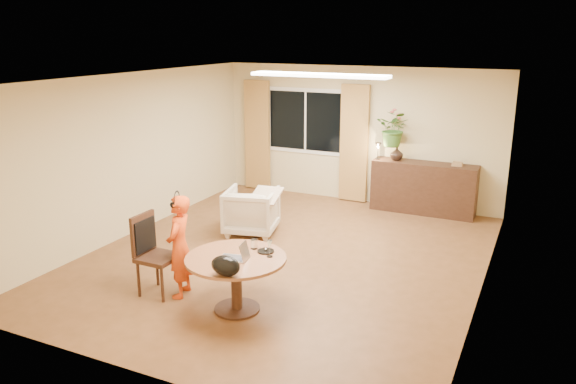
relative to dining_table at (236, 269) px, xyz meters
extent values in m
plane|color=brown|center=(-0.17, 1.72, -0.53)|extent=(6.50, 6.50, 0.00)
plane|color=white|center=(-0.17, 1.72, 2.07)|extent=(6.50, 6.50, 0.00)
plane|color=#D1BD88|center=(-0.17, 4.97, 0.77)|extent=(5.50, 0.00, 5.50)
plane|color=#D1BD88|center=(-2.92, 1.72, 0.77)|extent=(0.00, 6.50, 6.50)
plane|color=#D1BD88|center=(2.58, 1.72, 0.77)|extent=(0.00, 6.50, 6.50)
cube|color=white|center=(-1.27, 4.95, 0.97)|extent=(1.70, 0.02, 1.30)
cube|color=black|center=(-1.27, 4.94, 0.97)|extent=(1.55, 0.01, 1.15)
cube|color=white|center=(-1.27, 4.94, 0.97)|extent=(0.04, 0.01, 1.15)
cube|color=olive|center=(-2.32, 4.87, 0.61)|extent=(0.55, 0.08, 2.25)
cube|color=olive|center=(-0.22, 4.87, 0.61)|extent=(0.55, 0.08, 2.25)
cube|color=white|center=(-0.17, 2.92, 2.03)|extent=(2.20, 0.35, 0.05)
cylinder|color=brown|center=(0.00, 0.00, 0.13)|extent=(1.19, 1.19, 0.04)
cylinder|color=black|center=(0.00, 0.00, -0.21)|extent=(0.13, 0.13, 0.64)
cylinder|color=black|center=(0.00, 0.00, -0.52)|extent=(0.55, 0.55, 0.03)
imported|color=red|center=(-0.83, 0.05, 0.12)|extent=(0.54, 0.42, 1.30)
imported|color=beige|center=(-1.14, 2.43, -0.16)|extent=(0.98, 1.00, 0.75)
cube|color=black|center=(1.18, 4.73, -0.07)|extent=(1.87, 0.46, 0.93)
imported|color=black|center=(0.65, 4.73, 0.53)|extent=(0.29, 0.29, 0.25)
imported|color=#2F5E23|center=(0.58, 4.73, 0.98)|extent=(0.65, 0.58, 0.66)
camera|label=1|loc=(3.14, -5.24, 2.67)|focal=35.00mm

